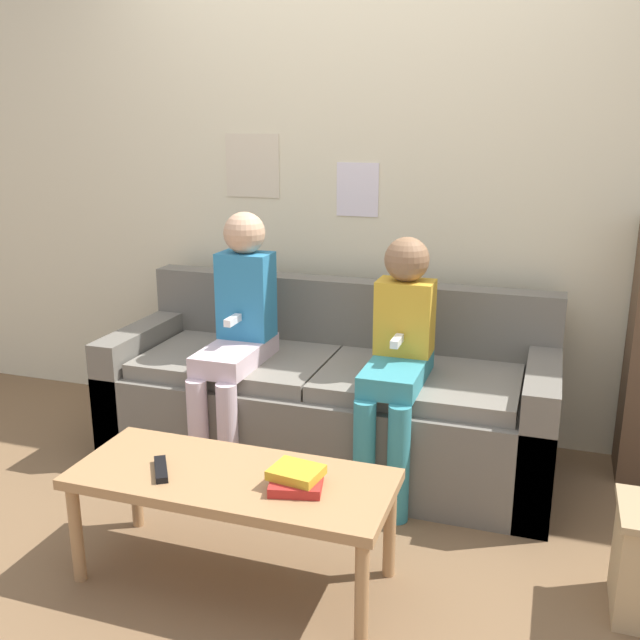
# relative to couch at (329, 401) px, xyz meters

# --- Properties ---
(ground_plane) EXTENTS (10.00, 10.00, 0.00)m
(ground_plane) POSITION_rel_couch_xyz_m (0.00, -0.50, -0.29)
(ground_plane) COLOR brown
(wall_back) EXTENTS (8.00, 0.06, 2.60)m
(wall_back) POSITION_rel_couch_xyz_m (-0.00, 0.48, 1.01)
(wall_back) COLOR beige
(wall_back) RESTS_ON ground_plane
(couch) EXTENTS (2.03, 0.77, 0.81)m
(couch) POSITION_rel_couch_xyz_m (0.00, 0.00, 0.00)
(couch) COLOR #6B665B
(couch) RESTS_ON ground_plane
(coffee_table) EXTENTS (1.10, 0.45, 0.40)m
(coffee_table) POSITION_rel_couch_xyz_m (-0.03, -0.99, 0.07)
(coffee_table) COLOR #AD7F51
(coffee_table) RESTS_ON ground_plane
(person_left) EXTENTS (0.24, 0.54, 1.16)m
(person_left) POSITION_rel_couch_xyz_m (-0.38, -0.17, 0.38)
(person_left) COLOR silver
(person_left) RESTS_ON ground_plane
(person_right) EXTENTS (0.24, 0.54, 1.09)m
(person_right) POSITION_rel_couch_xyz_m (0.36, -0.18, 0.34)
(person_right) COLOR teal
(person_right) RESTS_ON ground_plane
(tv_remote) EXTENTS (0.13, 0.16, 0.02)m
(tv_remote) POSITION_rel_couch_xyz_m (-0.26, -1.05, 0.13)
(tv_remote) COLOR black
(tv_remote) RESTS_ON coffee_table
(book_stack) EXTENTS (0.20, 0.19, 0.06)m
(book_stack) POSITION_rel_couch_xyz_m (0.21, -1.00, 0.14)
(book_stack) COLOR red
(book_stack) RESTS_ON coffee_table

